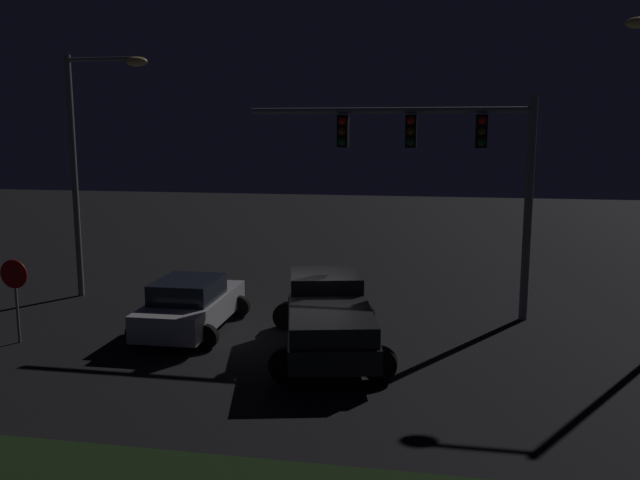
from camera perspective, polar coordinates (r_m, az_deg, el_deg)
ground_plane at (r=17.95m, az=-1.23°, el=-8.45°), size 80.00×80.00×0.00m
pickup_truck at (r=16.64m, az=0.68°, el=-6.29°), size 3.67×5.71×1.80m
car_sedan at (r=18.68m, az=-11.12°, el=-5.54°), size 2.52×4.43×1.51m
traffic_signal_gantry at (r=19.59m, az=10.66°, el=7.48°), size 8.32×0.56×6.50m
street_lamp_left at (r=22.88m, az=-19.36°, el=7.68°), size 2.83×0.44×7.91m
stop_sign at (r=18.86m, az=-24.91°, el=-3.54°), size 0.76×0.08×2.23m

